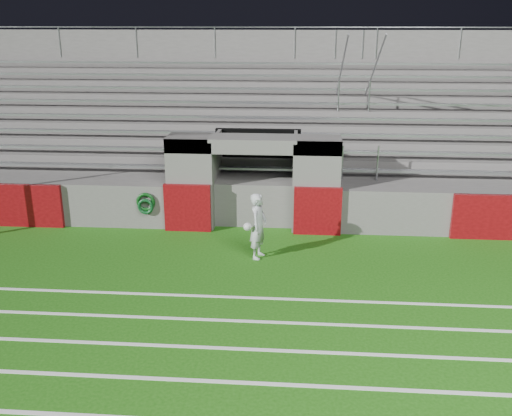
{
  "coord_description": "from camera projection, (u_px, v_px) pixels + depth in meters",
  "views": [
    {
      "loc": [
        1.27,
        -11.9,
        5.65
      ],
      "look_at": [
        0.2,
        1.8,
        1.1
      ],
      "focal_mm": 40.0,
      "sensor_mm": 36.0,
      "label": 1
    }
  ],
  "objects": [
    {
      "name": "ground",
      "position": [
        241.0,
        277.0,
        13.13
      ],
      "size": [
        90.0,
        90.0,
        0.0
      ],
      "primitive_type": "plane",
      "color": "#1B540E",
      "rests_on": "ground"
    },
    {
      "name": "goalkeeper_with_ball",
      "position": [
        258.0,
        226.0,
        14.0
      ],
      "size": [
        0.63,
        0.69,
        1.66
      ],
      "color": "silver",
      "rests_on": "ground"
    },
    {
      "name": "hose_coil",
      "position": [
        146.0,
        204.0,
        15.89
      ],
      "size": [
        0.54,
        0.14,
        0.62
      ],
      "color": "#0B3B11",
      "rests_on": "ground"
    },
    {
      "name": "stadium_structure",
      "position": [
        264.0,
        143.0,
        20.21
      ],
      "size": [
        26.0,
        8.48,
        5.42
      ],
      "color": "#575553",
      "rests_on": "ground"
    }
  ]
}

